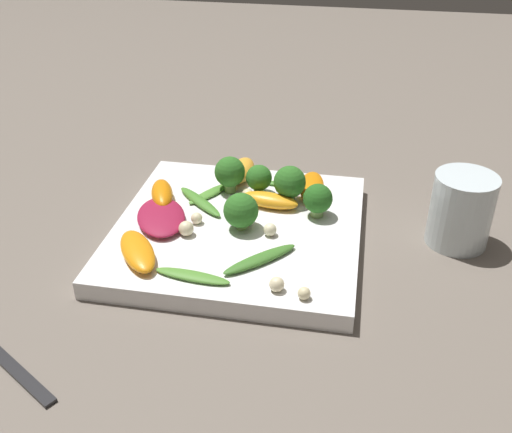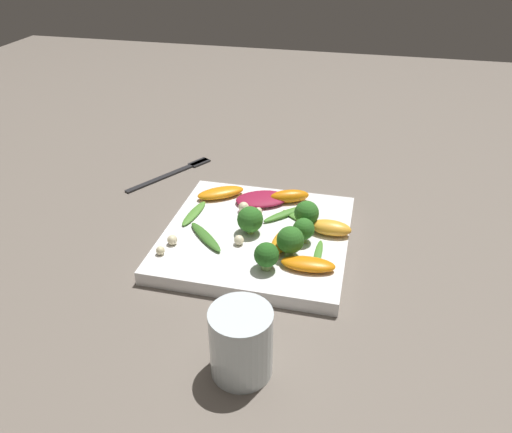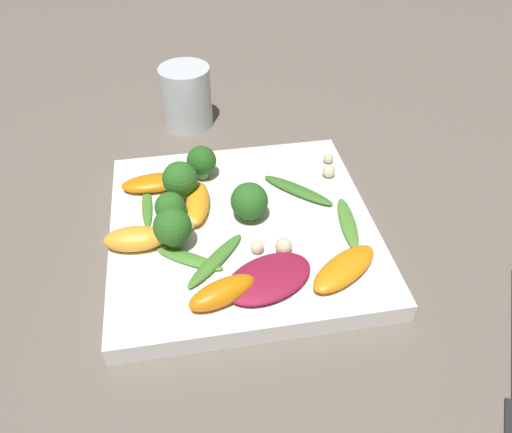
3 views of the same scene
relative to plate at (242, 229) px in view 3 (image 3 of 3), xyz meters
The scene contains 25 objects.
ground_plane 0.01m from the plate, ahead, with size 2.40×2.40×0.00m, color #6B6056.
plate is the anchor object (origin of this frame).
drinking_glass 0.25m from the plate, 99.37° to the left, with size 0.07×0.07×0.08m.
radicchio_leaf_0 0.09m from the plate, 82.33° to the right, with size 0.10×0.08×0.01m.
orange_segment_0 0.11m from the plate, behind, with size 0.06×0.03×0.02m.
orange_segment_1 0.12m from the plate, 140.27° to the left, with size 0.07×0.03×0.01m.
orange_segment_2 0.11m from the plate, 108.01° to the right, with size 0.07×0.05×0.02m.
orange_segment_3 0.12m from the plate, 46.70° to the right, with size 0.08×0.07×0.02m.
orange_segment_4 0.06m from the plate, 147.02° to the left, with size 0.03×0.07×0.02m.
broccoli_floret_0 0.08m from the plate, 160.50° to the right, with size 0.04×0.04×0.05m.
broccoli_floret_1 0.08m from the plate, 139.96° to the left, with size 0.04×0.04×0.05m.
broccoli_floret_2 0.08m from the plate, behind, with size 0.03×0.03×0.04m.
broccoli_floret_3 0.03m from the plate, 31.05° to the left, with size 0.04×0.04×0.04m.
broccoli_floret_4 0.10m from the plate, 111.33° to the left, with size 0.03×0.03×0.04m.
arugula_sprig_0 0.06m from the plate, 122.15° to the right, with size 0.07×0.07×0.01m.
arugula_sprig_1 0.08m from the plate, 141.29° to the right, with size 0.07×0.05×0.01m.
arugula_sprig_2 0.08m from the plate, 28.64° to the left, with size 0.07×0.07×0.01m.
arugula_sprig_3 0.11m from the plate, 12.10° to the right, with size 0.02×0.08×0.01m.
arugula_sprig_4 0.11m from the plate, 157.85° to the left, with size 0.01×0.07×0.00m.
macadamia_nut_0 0.05m from the plate, 66.27° to the left, with size 0.01×0.01×0.01m.
macadamia_nut_1 0.15m from the plate, 36.75° to the left, with size 0.01×0.01×0.01m.
macadamia_nut_2 0.13m from the plate, 28.88° to the left, with size 0.01×0.01×0.01m.
macadamia_nut_3 0.05m from the plate, 80.03° to the right, with size 0.01×0.01×0.01m.
macadamia_nut_4 0.06m from the plate, behind, with size 0.01×0.01×0.01m.
macadamia_nut_5 0.06m from the plate, 56.56° to the right, with size 0.02×0.02×0.02m.
Camera 3 is at (-0.05, -0.38, 0.37)m, focal length 35.00 mm.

